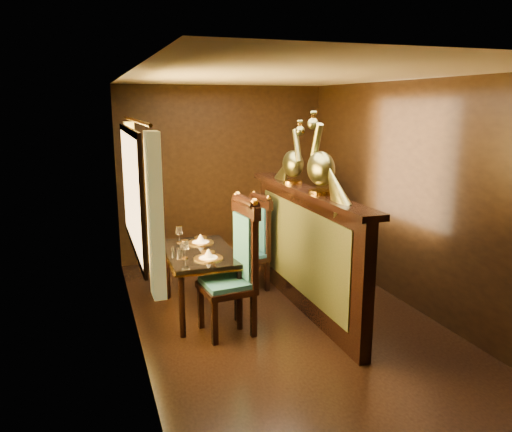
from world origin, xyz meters
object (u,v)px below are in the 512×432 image
Objects in this scene: dining_table at (200,257)px; chair_right at (256,239)px; peacock_left at (321,153)px; peacock_right at (293,152)px; chair_left at (238,262)px.

chair_right is at bearing 34.19° from dining_table.
peacock_left is at bearing -26.95° from dining_table.
peacock_left is (0.30, -1.13, 1.15)m from chair_right.
peacock_left reaches higher than peacock_right.
chair_right is at bearing 124.92° from peacock_right.
peacock_left is at bearing -9.77° from chair_left.
peacock_right reaches higher than chair_left.
dining_table is 1.48× the size of peacock_left.
peacock_right is at bearing -65.69° from chair_right.
peacock_left is at bearing -90.00° from peacock_right.
dining_table is 0.87× the size of chair_left.
peacock_right is (0.30, -0.43, 1.10)m from chair_right.
chair_left is 1.46m from peacock_right.
peacock_right is (0.85, 0.65, 0.99)m from chair_left.
chair_right is 1.67× the size of peacock_right.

